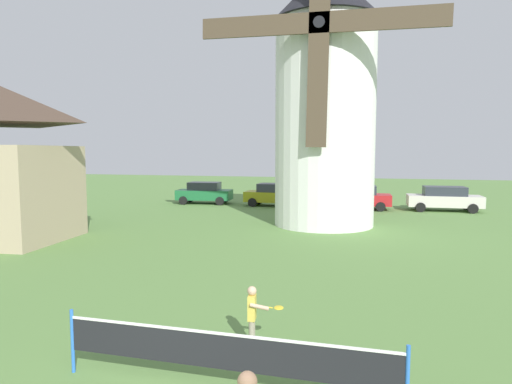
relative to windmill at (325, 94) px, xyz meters
The scene contains 7 objects.
windmill is the anchor object (origin of this frame).
tennis_net 17.41m from the windmill, 89.35° to the right, with size 5.45×0.06×1.10m.
player_far 15.79m from the windmill, 89.21° to the right, with size 0.74×0.42×1.19m.
parked_car_green 13.12m from the windmill, 142.56° to the left, with size 4.08×2.22×1.56m.
parked_car_mustard 10.02m from the windmill, 119.83° to the left, with size 4.21×1.95×1.56m.
parked_car_red 9.04m from the windmill, 77.93° to the left, with size 4.38×2.04×1.56m.
parked_car_cream 11.55m from the windmill, 46.71° to the left, with size 4.48×1.98×1.56m.
Camera 1 is at (2.63, -4.11, 3.75)m, focal length 30.82 mm.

